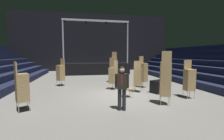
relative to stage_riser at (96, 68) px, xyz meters
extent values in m
cube|color=slate|center=(0.00, -10.52, -0.78)|extent=(22.00, 30.00, 0.10)
cube|color=black|center=(0.00, 4.48, 3.27)|extent=(22.00, 0.30, 8.00)
cube|color=#191E38|center=(6.12, -9.52, -0.50)|extent=(0.75, 24.00, 0.45)
cube|color=#191E38|center=(6.88, -9.52, -0.05)|extent=(0.75, 24.00, 0.45)
cube|color=#191E38|center=(7.62, -9.52, 0.40)|extent=(0.75, 24.00, 0.45)
cube|color=black|center=(0.00, 0.02, -0.09)|extent=(7.59, 2.65, 1.27)
cylinder|color=#9EA0A8|center=(-3.54, -1.05, 2.88)|extent=(0.16, 0.16, 4.66)
cylinder|color=#9EA0A8|center=(3.54, -1.05, 2.88)|extent=(0.16, 0.16, 4.66)
cube|color=#9EA0A8|center=(0.00, -1.05, 5.21)|extent=(7.29, 0.20, 0.20)
cylinder|color=black|center=(-3.29, -1.05, 4.99)|extent=(0.18, 0.18, 0.22)
cylinder|color=black|center=(-1.10, -1.05, 4.99)|extent=(0.18, 0.18, 0.22)
cylinder|color=black|center=(1.10, -1.05, 4.99)|extent=(0.18, 0.18, 0.22)
cylinder|color=black|center=(3.29, -1.05, 4.99)|extent=(0.18, 0.18, 0.22)
cylinder|color=black|center=(-0.05, -12.86, -0.29)|extent=(0.15, 0.15, 0.87)
cylinder|color=black|center=(-0.22, -12.80, -0.29)|extent=(0.15, 0.15, 0.87)
cube|color=silver|center=(-0.16, -12.89, 0.45)|extent=(0.20, 0.16, 0.62)
cube|color=black|center=(-0.14, -12.83, 0.45)|extent=(0.45, 0.35, 0.62)
cube|color=maroon|center=(-0.17, -12.94, 0.53)|extent=(0.06, 0.03, 0.40)
cylinder|color=black|center=(0.09, -12.91, 0.47)|extent=(0.12, 0.12, 0.57)
cylinder|color=black|center=(-0.36, -12.75, 0.47)|extent=(0.12, 0.12, 0.57)
sphere|color=#DBAD89|center=(-0.14, -12.83, 0.91)|extent=(0.20, 0.20, 0.20)
sphere|color=black|center=(-0.14, -12.83, 0.96)|extent=(0.17, 0.17, 0.17)
cylinder|color=#B2B5BA|center=(1.53, -9.64, -0.53)|extent=(0.02, 0.02, 0.40)
cylinder|color=#B2B5BA|center=(1.86, -9.83, -0.53)|extent=(0.02, 0.02, 0.40)
cylinder|color=#B2B5BA|center=(1.34, -9.97, -0.53)|extent=(0.02, 0.02, 0.40)
cylinder|color=#B2B5BA|center=(1.67, -10.16, -0.53)|extent=(0.02, 0.02, 0.40)
cube|color=#A38456|center=(1.60, -9.90, -0.29)|extent=(0.60, 0.60, 0.08)
cube|color=#A38456|center=(1.60, -9.90, -0.20)|extent=(0.60, 0.60, 0.08)
cube|color=#A38456|center=(1.60, -9.90, -0.12)|extent=(0.60, 0.60, 0.08)
cube|color=#A38456|center=(1.60, -9.90, -0.03)|extent=(0.60, 0.60, 0.08)
cube|color=#A38456|center=(1.60, -9.90, 0.05)|extent=(0.60, 0.60, 0.08)
cube|color=#A38456|center=(1.60, -9.90, 0.14)|extent=(0.60, 0.60, 0.08)
cube|color=#A38456|center=(1.60, -9.90, 0.22)|extent=(0.60, 0.60, 0.08)
cube|color=#A38456|center=(1.60, -9.90, 0.31)|extent=(0.60, 0.60, 0.08)
cube|color=#A38456|center=(1.60, -9.90, 0.39)|extent=(0.60, 0.60, 0.08)
cube|color=#A38456|center=(1.60, -9.90, 0.48)|extent=(0.60, 0.60, 0.08)
cube|color=#A38456|center=(1.60, -9.90, 0.56)|extent=(0.60, 0.60, 0.08)
cube|color=#A38456|center=(1.60, -9.90, 0.65)|extent=(0.60, 0.60, 0.08)
cube|color=#A38456|center=(1.50, -10.07, 0.92)|extent=(0.38, 0.24, 0.46)
cylinder|color=#B2B5BA|center=(-3.18, -7.31, -0.53)|extent=(0.02, 0.02, 0.40)
cylinder|color=#B2B5BA|center=(-3.43, -7.03, -0.53)|extent=(0.02, 0.02, 0.40)
cylinder|color=#B2B5BA|center=(-2.90, -7.05, -0.53)|extent=(0.02, 0.02, 0.40)
cylinder|color=#B2B5BA|center=(-3.16, -6.77, -0.53)|extent=(0.02, 0.02, 0.40)
cube|color=#A38456|center=(-3.17, -7.04, -0.29)|extent=(0.62, 0.62, 0.08)
cube|color=#A38456|center=(-3.17, -7.04, -0.20)|extent=(0.62, 0.62, 0.08)
cube|color=#A38456|center=(-3.17, -7.04, -0.12)|extent=(0.62, 0.62, 0.08)
cube|color=#A38456|center=(-3.17, -7.04, -0.03)|extent=(0.62, 0.62, 0.08)
cube|color=#A38456|center=(-3.17, -7.04, 0.05)|extent=(0.62, 0.62, 0.08)
cube|color=#A38456|center=(-3.17, -7.04, 0.14)|extent=(0.62, 0.62, 0.08)
cube|color=#A38456|center=(-3.17, -7.04, 0.22)|extent=(0.62, 0.62, 0.08)
cube|color=#A38456|center=(-3.17, -7.04, 0.31)|extent=(0.62, 0.62, 0.08)
cube|color=#A38456|center=(-3.17, -7.04, 0.39)|extent=(0.62, 0.62, 0.08)
cube|color=#A38456|center=(-3.17, -7.04, 0.48)|extent=(0.62, 0.62, 0.08)
cube|color=#A38456|center=(-3.17, -7.04, 0.56)|extent=(0.62, 0.62, 0.08)
cube|color=#A38456|center=(-3.17, -7.04, 0.65)|extent=(0.62, 0.62, 0.08)
cube|color=#A38456|center=(-3.17, -7.04, 0.73)|extent=(0.62, 0.62, 0.08)
cube|color=#A38456|center=(-3.02, -6.91, 1.01)|extent=(0.31, 0.33, 0.46)
cylinder|color=#B2B5BA|center=(0.03, -8.91, -0.53)|extent=(0.02, 0.02, 0.40)
cylinder|color=#B2B5BA|center=(0.30, -8.64, -0.53)|extent=(0.02, 0.02, 0.40)
cylinder|color=#B2B5BA|center=(0.30, -9.18, -0.53)|extent=(0.02, 0.02, 0.40)
cylinder|color=#B2B5BA|center=(0.57, -8.91, -0.53)|extent=(0.02, 0.02, 0.40)
cube|color=#A38456|center=(0.30, -8.91, -0.29)|extent=(0.62, 0.62, 0.08)
cube|color=#A38456|center=(0.30, -8.91, -0.20)|extent=(0.62, 0.62, 0.08)
cube|color=#A38456|center=(0.30, -8.91, -0.12)|extent=(0.62, 0.62, 0.08)
cube|color=#A38456|center=(0.30, -8.91, -0.03)|extent=(0.62, 0.62, 0.08)
cube|color=#A38456|center=(0.30, -8.91, 0.05)|extent=(0.62, 0.62, 0.08)
cube|color=#A38456|center=(0.30, -8.91, 0.14)|extent=(0.62, 0.62, 0.08)
cube|color=#A38456|center=(0.30, -8.91, 0.22)|extent=(0.62, 0.62, 0.08)
cube|color=#A38456|center=(0.30, -8.91, 0.31)|extent=(0.62, 0.62, 0.08)
cube|color=#A38456|center=(0.30, -8.91, 0.39)|extent=(0.62, 0.62, 0.08)
cube|color=#A38456|center=(0.30, -8.91, 0.48)|extent=(0.62, 0.62, 0.08)
cube|color=#A38456|center=(0.30, -8.91, 0.56)|extent=(0.62, 0.62, 0.08)
cube|color=#A38456|center=(0.30, -8.91, 0.65)|extent=(0.62, 0.62, 0.08)
cube|color=#A38456|center=(0.44, -9.05, 0.92)|extent=(0.32, 0.32, 0.46)
cylinder|color=#B2B5BA|center=(3.89, -11.91, -0.53)|extent=(0.02, 0.02, 0.40)
cylinder|color=#B2B5BA|center=(3.51, -11.89, -0.53)|extent=(0.02, 0.02, 0.40)
cylinder|color=#B2B5BA|center=(3.91, -11.53, -0.53)|extent=(0.02, 0.02, 0.40)
cylinder|color=#B2B5BA|center=(3.53, -11.51, -0.53)|extent=(0.02, 0.02, 0.40)
cube|color=#A38456|center=(3.71, -11.71, -0.29)|extent=(0.46, 0.46, 0.08)
cube|color=#A38456|center=(3.71, -11.71, -0.20)|extent=(0.46, 0.46, 0.08)
cube|color=#A38456|center=(3.71, -11.71, -0.12)|extent=(0.46, 0.46, 0.08)
cube|color=#A38456|center=(3.71, -11.71, -0.03)|extent=(0.46, 0.46, 0.08)
cube|color=#A38456|center=(3.71, -11.71, 0.05)|extent=(0.46, 0.46, 0.08)
cube|color=#A38456|center=(3.71, -11.71, 0.14)|extent=(0.46, 0.46, 0.08)
cube|color=#A38456|center=(3.71, -11.71, 0.22)|extent=(0.46, 0.46, 0.08)
cube|color=#A38456|center=(3.71, -11.71, 0.31)|extent=(0.46, 0.46, 0.08)
cube|color=#A38456|center=(3.71, -11.71, 0.39)|extent=(0.46, 0.46, 0.08)
cube|color=#A38456|center=(3.71, -11.71, 0.48)|extent=(0.46, 0.46, 0.08)
cube|color=#A38456|center=(3.71, -11.71, 0.56)|extent=(0.46, 0.46, 0.08)
cube|color=#A38456|center=(3.71, -11.71, 0.65)|extent=(0.46, 0.46, 0.08)
cube|color=#A38456|center=(3.71, -11.71, 0.73)|extent=(0.46, 0.46, 0.08)
cube|color=#A38456|center=(3.72, -11.52, 1.01)|extent=(0.41, 0.06, 0.46)
cylinder|color=#B2B5BA|center=(0.87, -6.53, -0.53)|extent=(0.02, 0.02, 0.40)
cylinder|color=#B2B5BA|center=(0.57, -6.29, -0.53)|extent=(0.02, 0.02, 0.40)
cylinder|color=#B2B5BA|center=(1.10, -6.23, -0.53)|extent=(0.02, 0.02, 0.40)
cylinder|color=#B2B5BA|center=(0.80, -5.99, -0.53)|extent=(0.02, 0.02, 0.40)
cube|color=#A38456|center=(0.84, -6.26, -0.29)|extent=(0.62, 0.62, 0.08)
cube|color=#A38456|center=(0.84, -6.26, -0.20)|extent=(0.62, 0.62, 0.08)
cube|color=#A38456|center=(0.84, -6.26, -0.12)|extent=(0.62, 0.62, 0.08)
cube|color=#A38456|center=(0.84, -6.26, -0.03)|extent=(0.62, 0.62, 0.08)
cube|color=#A38456|center=(0.84, -6.26, 0.05)|extent=(0.62, 0.62, 0.08)
cube|color=#A38456|center=(0.84, -6.26, 0.14)|extent=(0.62, 0.62, 0.08)
cube|color=#A38456|center=(0.84, -6.26, 0.22)|extent=(0.62, 0.62, 0.08)
cube|color=#A38456|center=(0.84, -6.26, 0.31)|extent=(0.62, 0.62, 0.08)
cube|color=#A38456|center=(0.84, -6.26, 0.39)|extent=(0.62, 0.62, 0.08)
cube|color=#A38456|center=(0.84, -6.26, 0.48)|extent=(0.62, 0.62, 0.08)
cube|color=#A38456|center=(0.84, -6.26, 0.56)|extent=(0.62, 0.62, 0.08)
cube|color=#A38456|center=(0.84, -6.26, 0.65)|extent=(0.62, 0.62, 0.08)
cube|color=#A38456|center=(0.84, -6.26, 0.73)|extent=(0.62, 0.62, 0.08)
cube|color=#A38456|center=(0.84, -6.26, 0.82)|extent=(0.62, 0.62, 0.08)
cube|color=#A38456|center=(0.84, -6.26, 0.90)|extent=(0.62, 0.62, 0.08)
cube|color=#A38456|center=(0.84, -6.26, 0.99)|extent=(0.62, 0.62, 0.08)
cube|color=#A38456|center=(0.84, -6.26, 1.07)|extent=(0.62, 0.62, 0.08)
cube|color=#A38456|center=(0.84, -6.26, 1.16)|extent=(0.62, 0.62, 0.08)
cube|color=#A38456|center=(0.84, -6.26, 1.24)|extent=(0.62, 0.62, 0.08)
cube|color=#A38456|center=(0.96, -6.11, 1.52)|extent=(0.35, 0.29, 0.46)
cylinder|color=#B2B5BA|center=(1.84, -12.23, -0.53)|extent=(0.02, 0.02, 0.40)
cylinder|color=#B2B5BA|center=(2.19, -12.38, -0.53)|extent=(0.02, 0.02, 0.40)
cylinder|color=#B2B5BA|center=(1.69, -12.58, -0.53)|extent=(0.02, 0.02, 0.40)
cylinder|color=#B2B5BA|center=(2.04, -12.73, -0.53)|extent=(0.02, 0.02, 0.40)
cube|color=#A38456|center=(1.94, -12.48, -0.29)|extent=(0.57, 0.57, 0.08)
cube|color=#A38456|center=(1.94, -12.48, -0.20)|extent=(0.57, 0.57, 0.08)
cube|color=#A38456|center=(1.94, -12.48, -0.12)|extent=(0.57, 0.57, 0.08)
cube|color=#A38456|center=(1.94, -12.48, -0.03)|extent=(0.57, 0.57, 0.08)
cube|color=#A38456|center=(1.94, -12.48, 0.05)|extent=(0.57, 0.57, 0.08)
cube|color=#A38456|center=(1.94, -12.48, 0.14)|extent=(0.57, 0.57, 0.08)
cube|color=#A38456|center=(1.94, -12.48, 0.22)|extent=(0.57, 0.57, 0.08)
cube|color=#A38456|center=(1.94, -12.48, 0.31)|extent=(0.57, 0.57, 0.08)
cube|color=#A38456|center=(1.94, -12.48, 0.39)|extent=(0.57, 0.57, 0.08)
cube|color=#A38456|center=(1.94, -12.48, 0.48)|extent=(0.57, 0.57, 0.08)
cube|color=#A38456|center=(1.94, -12.48, 0.56)|extent=(0.57, 0.57, 0.08)
cube|color=#A38456|center=(1.94, -12.48, 0.65)|extent=(0.57, 0.57, 0.08)
cube|color=#A38456|center=(1.94, -12.48, 0.73)|extent=(0.57, 0.57, 0.08)
cube|color=#A38456|center=(1.94, -12.48, 0.82)|extent=(0.57, 0.57, 0.08)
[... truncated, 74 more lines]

